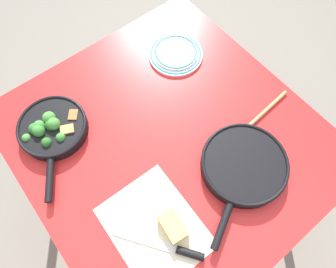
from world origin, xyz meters
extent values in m
plane|color=slate|center=(0.00, 0.00, 0.00)|extent=(14.00, 14.00, 0.00)
cube|color=red|center=(0.00, 0.00, 0.74)|extent=(1.06, 1.00, 0.03)
cylinder|color=#BCBCC1|center=(-0.47, -0.44, 0.36)|extent=(0.05, 0.05, 0.73)
cylinder|color=#BCBCC1|center=(-0.47, 0.44, 0.36)|extent=(0.05, 0.05, 0.73)
cylinder|color=#BCBCC1|center=(0.47, 0.44, 0.36)|extent=(0.05, 0.05, 0.73)
cylinder|color=black|center=(-0.27, -0.31, 0.78)|extent=(0.24, 0.24, 0.04)
torus|color=black|center=(-0.27, -0.31, 0.80)|extent=(0.25, 0.25, 0.01)
cylinder|color=black|center=(-0.11, -0.41, 0.79)|extent=(0.14, 0.10, 0.02)
cylinder|color=#357027|center=(-0.28, -0.40, 0.78)|extent=(0.01, 0.01, 0.02)
sphere|color=#428438|center=(-0.28, -0.40, 0.80)|extent=(0.03, 0.03, 0.03)
cylinder|color=#2C6823|center=(-0.21, -0.30, 0.78)|extent=(0.01, 0.01, 0.02)
sphere|color=#387A33|center=(-0.21, -0.30, 0.80)|extent=(0.03, 0.03, 0.03)
cylinder|color=#205218|center=(-0.28, -0.31, 0.78)|extent=(0.01, 0.01, 0.02)
sphere|color=#286023|center=(-0.28, -0.31, 0.80)|extent=(0.03, 0.03, 0.03)
cylinder|color=#357027|center=(-0.27, -0.30, 0.78)|extent=(0.02, 0.02, 0.02)
sphere|color=#428438|center=(-0.27, -0.30, 0.81)|extent=(0.05, 0.05, 0.05)
cylinder|color=#205218|center=(-0.27, -0.31, 0.78)|extent=(0.01, 0.01, 0.02)
sphere|color=#286023|center=(-0.27, -0.31, 0.80)|extent=(0.04, 0.04, 0.04)
cylinder|color=#2C6823|center=(-0.28, -0.35, 0.78)|extent=(0.02, 0.02, 0.02)
sphere|color=#387A33|center=(-0.28, -0.35, 0.81)|extent=(0.04, 0.04, 0.04)
cylinder|color=#205218|center=(-0.22, -0.35, 0.78)|extent=(0.01, 0.01, 0.02)
sphere|color=#286023|center=(-0.22, -0.35, 0.80)|extent=(0.04, 0.04, 0.04)
cylinder|color=#245B1C|center=(-0.29, -0.36, 0.78)|extent=(0.01, 0.01, 0.02)
sphere|color=#2D6B28|center=(-0.29, -0.36, 0.80)|extent=(0.04, 0.04, 0.04)
cylinder|color=#357027|center=(-0.30, -0.30, 0.78)|extent=(0.02, 0.02, 0.03)
sphere|color=#428438|center=(-0.30, -0.30, 0.81)|extent=(0.05, 0.05, 0.05)
cylinder|color=#2C6823|center=(-0.29, -0.34, 0.78)|extent=(0.01, 0.01, 0.02)
sphere|color=#387A33|center=(-0.29, -0.34, 0.81)|extent=(0.04, 0.04, 0.04)
cube|color=#AD7F4C|center=(-0.22, -0.27, 0.79)|extent=(0.05, 0.06, 0.04)
cube|color=#AD7F4C|center=(-0.26, -0.32, 0.78)|extent=(0.04, 0.04, 0.03)
cube|color=olive|center=(-0.26, -0.22, 0.79)|extent=(0.05, 0.05, 0.04)
cylinder|color=black|center=(0.25, 0.13, 0.78)|extent=(0.29, 0.29, 0.04)
torus|color=black|center=(0.25, 0.13, 0.80)|extent=(0.29, 0.29, 0.01)
cylinder|color=black|center=(0.35, -0.07, 0.79)|extent=(0.09, 0.14, 0.02)
cylinder|color=#E5CC60|center=(0.25, 0.13, 0.78)|extent=(0.24, 0.24, 0.02)
cylinder|color=#A87A4C|center=(0.15, 0.32, 0.77)|extent=(0.04, 0.29, 0.02)
ellipsoid|color=#A87A4C|center=(0.16, 0.15, 0.77)|extent=(0.04, 0.07, 0.02)
cube|color=beige|center=(0.22, -0.23, 0.76)|extent=(0.33, 0.27, 0.00)
cube|color=silver|center=(0.23, -0.28, 0.76)|extent=(0.18, 0.14, 0.01)
cylinder|color=black|center=(0.35, -0.19, 0.77)|extent=(0.08, 0.07, 0.02)
cube|color=#E0C15B|center=(0.26, -0.18, 0.78)|extent=(0.10, 0.07, 0.04)
cylinder|color=silver|center=(-0.27, 0.25, 0.76)|extent=(0.22, 0.22, 0.01)
torus|color=teal|center=(-0.27, 0.25, 0.77)|extent=(0.21, 0.21, 0.01)
cylinder|color=silver|center=(-0.27, 0.25, 0.78)|extent=(0.18, 0.18, 0.01)
torus|color=teal|center=(-0.27, 0.25, 0.78)|extent=(0.17, 0.17, 0.01)
camera|label=1|loc=(0.36, -0.28, 1.73)|focal=32.00mm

